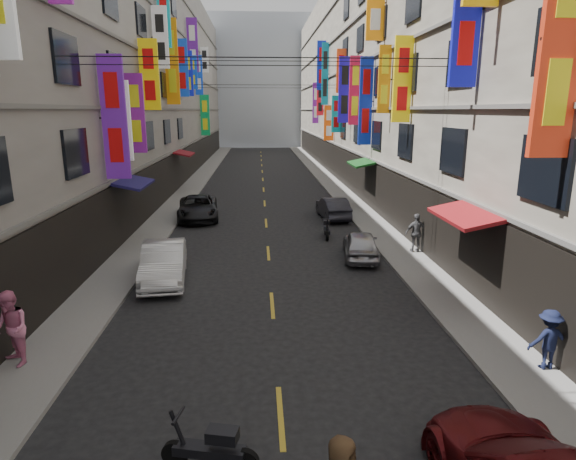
{
  "coord_description": "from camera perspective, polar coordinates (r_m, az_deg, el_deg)",
  "views": [
    {
      "loc": [
        -0.39,
        3.1,
        6.29
      ],
      "look_at": [
        0.18,
        12.35,
        3.98
      ],
      "focal_mm": 30.0,
      "sensor_mm": 36.0,
      "label": 1
    }
  ],
  "objects": [
    {
      "name": "building_row_left",
      "position": [
        40.72,
        -21.08,
        17.62
      ],
      "size": [
        10.14,
        90.0,
        19.0
      ],
      "color": "gray",
      "rests_on": "ground"
    },
    {
      "name": "car_right_far",
      "position": [
        28.76,
        5.34,
        2.63
      ],
      "size": [
        1.68,
        4.03,
        1.29
      ],
      "primitive_type": "imported",
      "rotation": [
        0.0,
        0.0,
        3.22
      ],
      "color": "#282830",
      "rests_on": "ground"
    },
    {
      "name": "building_row_right",
      "position": [
        40.95,
        14.84,
        18.04
      ],
      "size": [
        10.14,
        90.0,
        19.0
      ],
      "color": "#ADA591",
      "rests_on": "ground"
    },
    {
      "name": "pedestrian_rnear",
      "position": [
        13.56,
        28.49,
        -11.31
      ],
      "size": [
        1.0,
        0.54,
        1.52
      ],
      "primitive_type": "imported",
      "rotation": [
        0.0,
        0.0,
        3.18
      ],
      "color": "#121834",
      "rests_on": "sidewalk_right"
    },
    {
      "name": "car_left_far",
      "position": [
        28.97,
        -10.62,
        2.6
      ],
      "size": [
        2.76,
        5.13,
        1.37
      ],
      "primitive_type": "imported",
      "rotation": [
        0.0,
        0.0,
        0.1
      ],
      "color": "black",
      "rests_on": "ground"
    },
    {
      "name": "pedestrian_rfar",
      "position": [
        22.15,
        14.99,
        -0.33
      ],
      "size": [
        1.03,
        0.6,
        1.74
      ],
      "primitive_type": "imported",
      "rotation": [
        0.0,
        0.0,
        3.16
      ],
      "color": "#515153",
      "rests_on": "sidewalk_right"
    },
    {
      "name": "car_right_mid",
      "position": [
        21.14,
        8.61,
        -1.73
      ],
      "size": [
        1.94,
        3.79,
        1.23
      ],
      "primitive_type": "imported",
      "rotation": [
        0.0,
        0.0,
        3.01
      ],
      "color": "#AAA9AE",
      "rests_on": "ground"
    },
    {
      "name": "sidewalk_right",
      "position": [
        39.91,
        5.76,
        4.95
      ],
      "size": [
        2.0,
        90.0,
        0.12
      ],
      "primitive_type": "cube",
      "color": "slate",
      "rests_on": "ground"
    },
    {
      "name": "shop_signage",
      "position": [
        31.58,
        -3.36,
        19.07
      ],
      "size": [
        14.0,
        55.0,
        11.39
      ],
      "color": "#0E36AB",
      "rests_on": "ground"
    },
    {
      "name": "sidewalk_left",
      "position": [
        39.79,
        -11.61,
        4.71
      ],
      "size": [
        2.0,
        90.0,
        0.12
      ],
      "primitive_type": "cube",
      "color": "slate",
      "rests_on": "ground"
    },
    {
      "name": "car_left_mid",
      "position": [
        18.71,
        -14.51,
        -3.77
      ],
      "size": [
        2.03,
        4.55,
        1.45
      ],
      "primitive_type": "imported",
      "rotation": [
        0.0,
        0.0,
        0.12
      ],
      "color": "silver",
      "rests_on": "ground"
    },
    {
      "name": "lane_markings",
      "position": [
        36.45,
        -2.86,
        4.06
      ],
      "size": [
        0.12,
        80.2,
        0.01
      ],
      "color": "gold",
      "rests_on": "ground"
    },
    {
      "name": "scooter_far_right",
      "position": [
        24.48,
        4.6,
        0.14
      ],
      "size": [
        0.52,
        1.8,
        1.14
      ],
      "rotation": [
        0.0,
        0.0,
        3.05
      ],
      "color": "black",
      "rests_on": "ground"
    },
    {
      "name": "street_awnings",
      "position": [
        23.15,
        -5.66,
        5.77
      ],
      "size": [
        13.99,
        35.2,
        0.41
      ],
      "color": "#124516",
      "rests_on": "ground"
    },
    {
      "name": "scooter_crossing",
      "position": [
        9.49,
        -9.1,
        -24.22
      ],
      "size": [
        1.78,
        0.66,
        1.14
      ],
      "rotation": [
        0.0,
        0.0,
        1.35
      ],
      "color": "black",
      "rests_on": "ground"
    },
    {
      "name": "overhead_cables",
      "position": [
        27.02,
        -2.83,
        19.32
      ],
      "size": [
        14.0,
        38.04,
        1.24
      ],
      "color": "black",
      "rests_on": "ground"
    },
    {
      "name": "pedestrian_lfar",
      "position": [
        13.83,
        -30.01,
        -10.12
      ],
      "size": [
        1.11,
        1.12,
        1.92
      ],
      "primitive_type": "imported",
      "rotation": [
        0.0,
        0.0,
        -0.8
      ],
      "color": "pink",
      "rests_on": "sidewalk_left"
    },
    {
      "name": "haze_block",
      "position": [
        89.03,
        -3.41,
        17.01
      ],
      "size": [
        18.0,
        8.0,
        22.0
      ],
      "primitive_type": "cube",
      "color": "#ADB5C0",
      "rests_on": "ground"
    }
  ]
}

